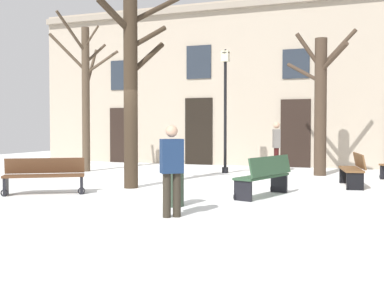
# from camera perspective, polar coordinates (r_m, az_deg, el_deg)

# --- Properties ---
(ground_plane) EXTENTS (29.79, 29.79, 0.00)m
(ground_plane) POSITION_cam_1_polar(r_m,az_deg,el_deg) (12.30, -2.39, -5.25)
(ground_plane) COLOR white
(building_facade) EXTENTS (18.62, 0.60, 6.69)m
(building_facade) POSITION_cam_1_polar(r_m,az_deg,el_deg) (19.50, 6.27, 7.42)
(building_facade) COLOR tan
(building_facade) RESTS_ON ground
(tree_foreground) EXTENTS (1.38, 2.36, 5.15)m
(tree_foreground) POSITION_cam_1_polar(r_m,az_deg,el_deg) (12.30, -7.20, 7.39)
(tree_foreground) COLOR #382B1E
(tree_foreground) RESTS_ON ground
(tree_center) EXTENTS (2.11, 2.16, 5.42)m
(tree_center) POSITION_cam_1_polar(r_m,az_deg,el_deg) (17.18, -12.66, 6.21)
(tree_center) COLOR #4C3D2D
(tree_center) RESTS_ON ground
(tree_left_of_center) EXTENTS (2.34, 1.96, 4.69)m
(tree_left_of_center) POSITION_cam_1_polar(r_m,az_deg,el_deg) (15.84, 15.17, 5.07)
(tree_left_of_center) COLOR #423326
(tree_left_of_center) RESTS_ON ground
(streetlamp) EXTENTS (0.30, 0.30, 4.19)m
(streetlamp) POSITION_cam_1_polar(r_m,az_deg,el_deg) (16.12, 4.02, 5.54)
(streetlamp) COLOR black
(streetlamp) RESTS_ON ground
(litter_bin) EXTENTS (0.40, 0.40, 0.91)m
(litter_bin) POSITION_cam_1_polar(r_m,az_deg,el_deg) (9.39, -2.13, -4.71)
(litter_bin) COLOR #2D3D2D
(litter_bin) RESTS_ON ground
(bench_near_center_tree) EXTENTS (0.75, 1.68, 0.88)m
(bench_near_center_tree) POSITION_cam_1_polar(r_m,az_deg,el_deg) (13.16, 18.78, -2.90)
(bench_near_center_tree) COLOR brown
(bench_near_center_tree) RESTS_ON ground
(bench_facing_shops) EXTENTS (1.80, 1.35, 0.84)m
(bench_facing_shops) POSITION_cam_1_polar(r_m,az_deg,el_deg) (11.60, -17.29, -3.60)
(bench_facing_shops) COLOR #51331E
(bench_facing_shops) RESTS_ON ground
(bench_back_to_back_right) EXTENTS (1.01, 1.85, 0.92)m
(bench_back_to_back_right) POSITION_cam_1_polar(r_m,az_deg,el_deg) (10.76, 8.71, -3.79)
(bench_back_to_back_right) COLOR #2D4C33
(bench_back_to_back_right) RESTS_ON ground
(person_crossing_plaza) EXTENTS (0.44, 0.41, 1.60)m
(person_crossing_plaza) POSITION_cam_1_polar(r_m,az_deg,el_deg) (8.21, -2.45, -2.74)
(person_crossing_plaza) COLOR #2D271E
(person_crossing_plaza) RESTS_ON ground
(person_strolling) EXTENTS (0.33, 0.43, 1.74)m
(person_strolling) POSITION_cam_1_polar(r_m,az_deg,el_deg) (16.76, 10.10, -0.00)
(person_strolling) COLOR #350F0F
(person_strolling) RESTS_ON ground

